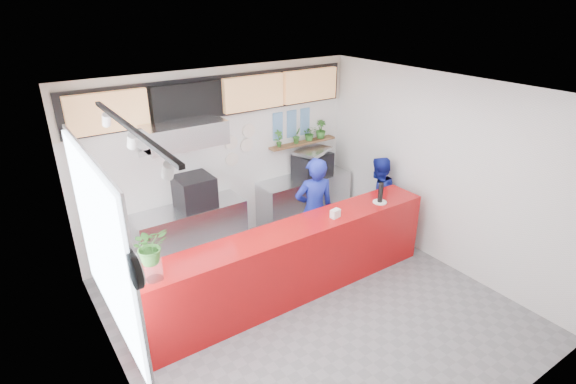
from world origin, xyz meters
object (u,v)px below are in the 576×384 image
service_counter (294,262)px  espresso_machine (313,164)px  panini_oven (195,192)px  staff_center (314,210)px  pepper_mill (381,193)px  staff_right (377,198)px

service_counter → espresso_machine: size_ratio=6.75×
panini_oven → espresso_machine: size_ratio=0.84×
panini_oven → espresso_machine: (2.36, 0.00, -0.04)m
panini_oven → staff_center: size_ratio=0.32×
espresso_machine → pepper_mill: 1.90m
staff_center → pepper_mill: 1.08m
service_counter → panini_oven: bearing=110.7°
panini_oven → pepper_mill: bearing=-40.7°
service_counter → staff_right: size_ratio=2.99×
service_counter → espresso_machine: bearing=46.9°
espresso_machine → pepper_mill: size_ratio=2.17×
espresso_machine → staff_right: (0.50, -1.22, -0.36)m
service_counter → espresso_machine: espresso_machine is taller
staff_center → staff_right: size_ratio=1.17×
espresso_machine → pepper_mill: pepper_mill is taller
service_counter → espresso_machine: 2.53m
staff_center → service_counter: bearing=54.2°
staff_center → staff_right: bearing=-164.6°
pepper_mill → staff_center: bearing=135.4°
espresso_machine → staff_right: bearing=-73.4°
staff_right → pepper_mill: bearing=45.7°
panini_oven → staff_right: staff_right is taller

